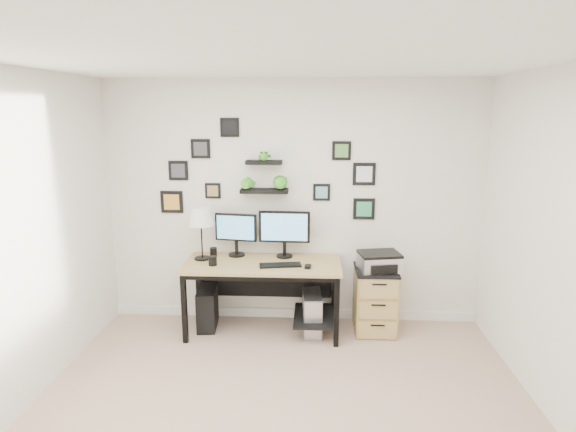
# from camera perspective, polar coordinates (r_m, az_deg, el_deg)

# --- Properties ---
(room) EXTENTS (4.00, 4.00, 4.00)m
(room) POSITION_cam_1_polar(r_m,az_deg,el_deg) (5.51, 0.59, -11.41)
(room) COLOR tan
(room) RESTS_ON ground
(desk) EXTENTS (1.60, 0.70, 0.75)m
(desk) POSITION_cam_1_polar(r_m,az_deg,el_deg) (5.02, -2.56, -6.79)
(desk) COLOR tan
(desk) RESTS_ON ground
(monitor_left) EXTENTS (0.45, 0.20, 0.46)m
(monitor_left) POSITION_cam_1_polar(r_m,az_deg,el_deg) (5.13, -6.19, -1.82)
(monitor_left) COLOR black
(monitor_left) RESTS_ON desk
(monitor_right) EXTENTS (0.54, 0.18, 0.50)m
(monitor_right) POSITION_cam_1_polar(r_m,az_deg,el_deg) (5.05, -0.43, -1.67)
(monitor_right) COLOR black
(monitor_right) RESTS_ON desk
(keyboard) EXTENTS (0.43, 0.20, 0.02)m
(keyboard) POSITION_cam_1_polar(r_m,az_deg,el_deg) (4.84, -0.92, -5.84)
(keyboard) COLOR black
(keyboard) RESTS_ON desk
(mouse) EXTENTS (0.07, 0.10, 0.03)m
(mouse) POSITION_cam_1_polar(r_m,az_deg,el_deg) (4.79, 2.38, -6.00)
(mouse) COLOR black
(mouse) RESTS_ON desk
(table_lamp) EXTENTS (0.27, 0.27, 0.56)m
(table_lamp) POSITION_cam_1_polar(r_m,az_deg,el_deg) (5.03, -10.29, -0.18)
(table_lamp) COLOR black
(table_lamp) RESTS_ON desk
(mug) EXTENTS (0.08, 0.08, 0.09)m
(mug) POSITION_cam_1_polar(r_m,az_deg,el_deg) (4.91, -8.92, -5.27)
(mug) COLOR black
(mug) RESTS_ON desk
(pen_cup) EXTENTS (0.07, 0.07, 0.10)m
(pen_cup) POSITION_cam_1_polar(r_m,az_deg,el_deg) (5.20, -8.83, -4.24)
(pen_cup) COLOR black
(pen_cup) RESTS_ON desk
(pc_tower_black) EXTENTS (0.23, 0.44, 0.43)m
(pc_tower_black) POSITION_cam_1_polar(r_m,az_deg,el_deg) (5.30, -9.52, -10.67)
(pc_tower_black) COLOR black
(pc_tower_black) RESTS_ON ground
(pc_tower_grey) EXTENTS (0.21, 0.44, 0.42)m
(pc_tower_grey) POSITION_cam_1_polar(r_m,az_deg,el_deg) (5.12, 2.87, -11.38)
(pc_tower_grey) COLOR gray
(pc_tower_grey) RESTS_ON ground
(file_cabinet) EXTENTS (0.43, 0.53, 0.67)m
(file_cabinet) POSITION_cam_1_polar(r_m,az_deg,el_deg) (5.19, 10.28, -9.73)
(file_cabinet) COLOR tan
(file_cabinet) RESTS_ON ground
(printer) EXTENTS (0.46, 0.39, 0.18)m
(printer) POSITION_cam_1_polar(r_m,az_deg,el_deg) (5.03, 10.77, -5.30)
(printer) COLOR silver
(printer) RESTS_ON file_cabinet
(wall_decor) EXTENTS (2.30, 0.18, 1.06)m
(wall_decor) POSITION_cam_1_polar(r_m,az_deg,el_deg) (5.04, -2.67, 5.03)
(wall_decor) COLOR black
(wall_decor) RESTS_ON ground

